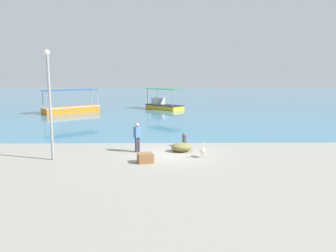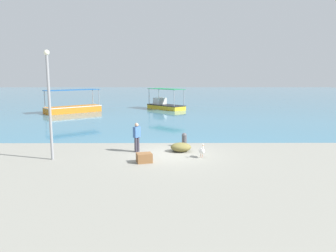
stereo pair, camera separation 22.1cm
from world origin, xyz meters
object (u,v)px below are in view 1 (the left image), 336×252
object	(u,v)px
fishing_boat_far_left	(163,105)
net_pile	(181,147)
lamp_post	(50,99)
mooring_bollard	(185,139)
cargo_crate	(145,158)
pelican	(203,151)
fishing_boat_center	(71,108)
fisherman_standing	(137,136)

from	to	relation	value
fishing_boat_far_left	net_pile	xyz separation A→B (m)	(1.01, -23.13, -0.31)
lamp_post	mooring_bollard	distance (m)	8.22
lamp_post	cargo_crate	world-z (taller)	lamp_post
fishing_boat_far_left	pelican	xyz separation A→B (m)	(2.07, -24.52, -0.19)
fishing_boat_center	fishing_boat_far_left	xyz separation A→B (m)	(10.66, 3.78, 0.02)
lamp_post	net_pile	size ratio (longest dim) A/B	4.74
pelican	net_pile	size ratio (longest dim) A/B	0.67
fishing_boat_center	net_pile	xyz separation A→B (m)	(11.67, -19.35, -0.29)
fishing_boat_center	net_pile	world-z (taller)	fishing_boat_center
pelican	net_pile	distance (m)	1.75
fisherman_standing	fishing_boat_center	bearing A→B (deg)	115.20
fishing_boat_far_left	mooring_bollard	xyz separation A→B (m)	(1.28, -21.76, -0.12)
pelican	net_pile	bearing A→B (deg)	127.43
net_pile	mooring_bollard	bearing A→B (deg)	78.92
lamp_post	cargo_crate	xyz separation A→B (m)	(4.87, -0.61, -2.94)
fishing_boat_center	pelican	distance (m)	24.34
mooring_bollard	net_pile	xyz separation A→B (m)	(-0.27, -1.37, -0.19)
fishing_boat_far_left	fishing_boat_center	bearing A→B (deg)	-160.47
cargo_crate	fishing_boat_center	bearing A→B (deg)	114.11
mooring_bollard	cargo_crate	world-z (taller)	mooring_bollard
fisherman_standing	net_pile	world-z (taller)	fisherman_standing
pelican	fisherman_standing	xyz separation A→B (m)	(-3.60, 1.33, 0.53)
fishing_boat_far_left	fisherman_standing	size ratio (longest dim) A/B	3.04
fishing_boat_center	net_pile	bearing A→B (deg)	-58.91
pelican	net_pile	world-z (taller)	pelican
net_pile	cargo_crate	bearing A→B (deg)	-130.01
lamp_post	net_pile	bearing A→B (deg)	14.22
mooring_bollard	cargo_crate	size ratio (longest dim) A/B	1.12
fishing_boat_far_left	net_pile	world-z (taller)	fishing_boat_far_left
net_pile	cargo_crate	xyz separation A→B (m)	(-1.96, -2.34, -0.02)
fishing_boat_far_left	lamp_post	bearing A→B (deg)	-103.19
mooring_bollard	fisherman_standing	bearing A→B (deg)	-153.13
pelican	cargo_crate	bearing A→B (deg)	-162.54
pelican	mooring_bollard	world-z (taller)	mooring_bollard
pelican	fishing_boat_center	bearing A→B (deg)	121.55
fishing_boat_center	cargo_crate	world-z (taller)	fishing_boat_center
fishing_boat_center	fisherman_standing	world-z (taller)	fishing_boat_center
fishing_boat_far_left	fisherman_standing	xyz separation A→B (m)	(-1.53, -23.19, 0.34)
fishing_boat_center	lamp_post	world-z (taller)	lamp_post
net_pile	fishing_boat_far_left	bearing A→B (deg)	92.49
fishing_boat_center	fishing_boat_far_left	distance (m)	11.31
pelican	lamp_post	xyz separation A→B (m)	(-7.90, -0.34, 2.80)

